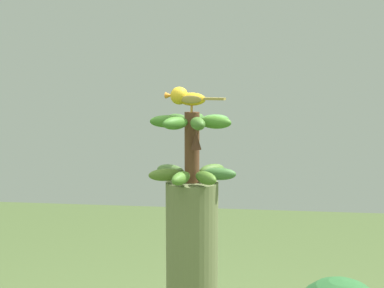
% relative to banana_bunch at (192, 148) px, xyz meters
% --- Properties ---
extents(banana_bunch, '(0.30, 0.30, 0.24)m').
position_rel_banana_bunch_xyz_m(banana_bunch, '(0.00, 0.00, 0.00)').
color(banana_bunch, brown).
rests_on(banana_bunch, banana_tree).
extents(perched_bird, '(0.08, 0.21, 0.08)m').
position_rel_banana_bunch_xyz_m(perched_bird, '(-0.00, 0.02, 0.17)').
color(perched_bird, '#C68933').
rests_on(perched_bird, banana_bunch).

